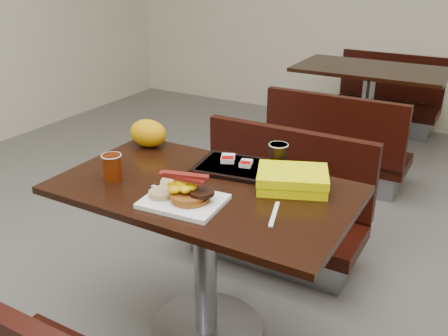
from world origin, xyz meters
The scene contains 24 objects.
floor centered at (0.00, 0.00, 0.00)m, with size 6.00×7.00×0.01m, color slate.
table_near centered at (0.00, 0.00, 0.38)m, with size 1.20×0.70×0.75m, color black, non-canonical shape.
bench_near_n centered at (0.00, 0.70, 0.36)m, with size 1.00×0.46×0.72m, color black, non-canonical shape.
table_far centered at (0.00, 2.60, 0.38)m, with size 1.20×0.70×0.75m, color black, non-canonical shape.
bench_far_s centered at (0.00, 1.90, 0.36)m, with size 1.00×0.46×0.72m, color black, non-canonical shape.
bench_far_n centered at (0.00, 3.30, 0.36)m, with size 1.00×0.46×0.72m, color black, non-canonical shape.
platter centered at (0.01, -0.17, 0.76)m, with size 0.29×0.23×0.02m, color white.
pancake_stack centered at (0.04, -0.16, 0.78)m, with size 0.14×0.14×0.03m, color #945518.
sausage_patty centered at (0.08, -0.14, 0.80)m, with size 0.10×0.10×0.01m, color black.
scrambled_eggs centered at (0.00, -0.16, 0.82)m, with size 0.10×0.09×0.05m, color yellow.
bacon_strips centered at (0.01, -0.17, 0.86)m, with size 0.17×0.08×0.01m, color #4A0509, non-canonical shape.
muffin_bottom centered at (-0.08, -0.19, 0.78)m, with size 0.10×0.10×0.02m, color tan.
muffin_top centered at (-0.07, -0.11, 0.79)m, with size 0.10×0.10×0.02m, color tan.
coffee_cup_near centered at (-0.36, -0.13, 0.80)m, with size 0.08×0.08×0.11m, color #8A2705.
fork centered at (-0.14, -0.10, 0.75)m, with size 0.13×0.02×0.00m, color white, non-canonical shape.
knife centered at (0.34, -0.07, 0.75)m, with size 0.19×0.02×0.00m, color white.
condiment_syrup centered at (-0.10, 0.06, 0.76)m, with size 0.04×0.03×0.01m, color #C06D08.
condiment_ketchup centered at (-0.03, -0.01, 0.75)m, with size 0.04×0.03×0.01m, color #8C0504.
tray centered at (0.04, 0.22, 0.76)m, with size 0.36×0.26×0.02m, color black.
hashbrown_sleeve_left centered at (-0.03, 0.25, 0.78)m, with size 0.06×0.08×0.02m, color silver.
hashbrown_sleeve_right centered at (0.07, 0.24, 0.78)m, with size 0.05×0.07×0.02m, color silver.
coffee_cup_far centered at (0.20, 0.29, 0.82)m, with size 0.08×0.08×0.11m, color black.
clamshell centered at (0.32, 0.16, 0.79)m, with size 0.28×0.21×0.07m, color #EEEE03.
paper_bag centered at (-0.48, 0.26, 0.82)m, with size 0.19×0.14×0.13m, color orange.
Camera 1 is at (0.97, -1.53, 1.62)m, focal length 39.91 mm.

